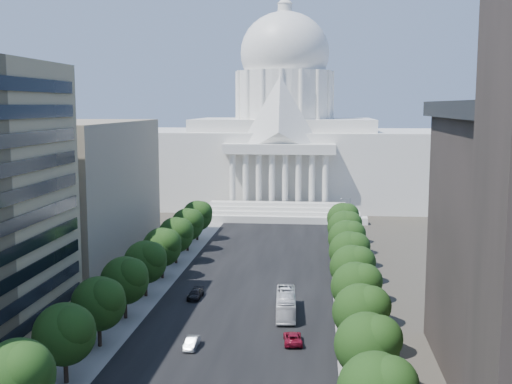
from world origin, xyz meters
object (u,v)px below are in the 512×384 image
(car_red, at_px, (293,338))
(car_dark_b, at_px, (195,294))
(car_silver, at_px, (192,343))
(city_bus, at_px, (286,304))

(car_red, relative_size, car_dark_b, 1.04)
(car_red, distance_m, car_dark_b, 26.49)
(car_silver, distance_m, city_bus, 19.95)
(car_silver, xyz_separation_m, city_bus, (12.21, 15.74, 1.05))
(car_red, xyz_separation_m, car_dark_b, (-17.84, 19.58, 0.01))
(car_dark_b, distance_m, city_bus, 17.68)
(car_dark_b, bearing_deg, car_silver, -76.77)
(car_red, distance_m, city_bus, 12.69)
(car_silver, height_order, city_bus, city_bus)
(car_red, xyz_separation_m, city_bus, (-1.66, 12.54, 1.03))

